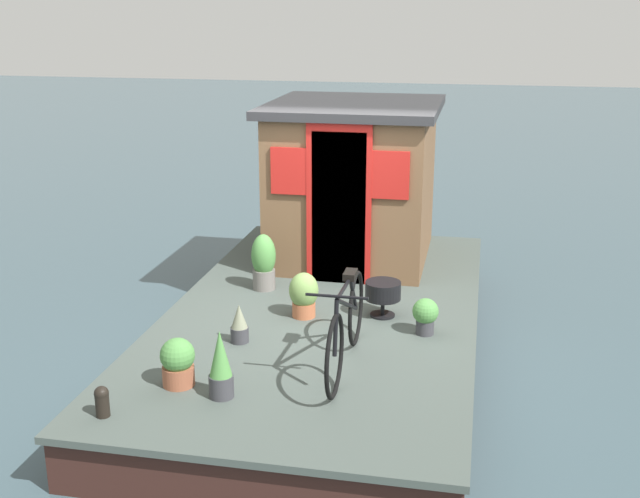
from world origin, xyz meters
name	(u,v)px	position (x,y,z in m)	size (l,w,h in m)	color
ground_plane	(324,354)	(0.00, 0.00, 0.00)	(60.00, 60.00, 0.00)	#384C54
houseboat_deck	(324,331)	(0.00, 0.00, 0.26)	(5.87, 3.11, 0.51)	#424C47
houseboat_cabin	(353,181)	(1.82, 0.00, 1.47)	(2.17, 2.01, 1.89)	brown
bicycle	(346,326)	(-1.33, -0.46, 0.89)	(1.74, 0.50, 0.83)	black
potted_plant_mint	(304,294)	(-0.26, 0.15, 0.75)	(0.29, 0.29, 0.46)	#B2603D
potted_plant_fern	(221,366)	(-2.06, 0.42, 0.78)	(0.20, 0.20, 0.57)	#38383D
potted_plant_geranium	(264,262)	(0.45, 0.76, 0.82)	(0.27, 0.27, 0.62)	slate
potted_plant_lavender	(178,362)	(-1.94, 0.83, 0.72)	(0.29, 0.29, 0.41)	#935138
potted_plant_thyme	(239,324)	(-0.99, 0.60, 0.69)	(0.17, 0.17, 0.37)	#38383D
potted_plant_rosemary	(425,315)	(-0.46, -1.07, 0.71)	(0.25, 0.25, 0.35)	#38383D
charcoal_grill	(383,292)	(-0.09, -0.62, 0.77)	(0.36, 0.36, 0.36)	black
mooring_bollard	(102,400)	(-2.54, 1.21, 0.64)	(0.11, 0.11, 0.25)	black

